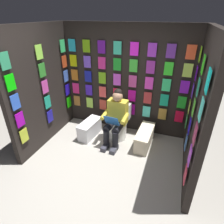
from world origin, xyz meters
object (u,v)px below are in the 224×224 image
object	(u,v)px
toilet	(119,124)
comic_longbox_near	(90,129)
comic_longbox_far	(145,138)
person_reading	(116,118)

from	to	relation	value
toilet	comic_longbox_near	world-z (taller)	toilet
toilet	comic_longbox_far	distance (m)	0.64
toilet	person_reading	bearing A→B (deg)	90.39
toilet	comic_longbox_far	xyz separation A→B (m)	(-0.61, 0.13, -0.15)
person_reading	toilet	bearing A→B (deg)	-89.61
comic_longbox_near	comic_longbox_far	size ratio (longest dim) A/B	0.84
toilet	comic_longbox_far	bearing A→B (deg)	171.04
toilet	comic_longbox_near	distance (m)	0.68
person_reading	comic_longbox_far	world-z (taller)	person_reading
toilet	person_reading	xyz separation A→B (m)	(0.01, 0.23, 0.27)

